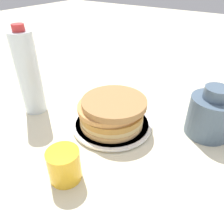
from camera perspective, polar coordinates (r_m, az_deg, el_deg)
ground_plane at (r=0.63m, az=-0.10°, el=-3.03°), size 4.00×4.00×0.00m
plate at (r=0.61m, az=-0.00°, el=-3.10°), size 0.22×0.22×0.01m
pancake_stack at (r=0.59m, az=0.00°, el=0.08°), size 0.18×0.18×0.07m
juice_glass at (r=0.47m, az=-12.36°, el=-13.39°), size 0.07×0.07×0.07m
cream_jug at (r=0.61m, az=24.36°, el=-0.63°), size 0.11×0.11×0.14m
water_bottle_near at (r=0.67m, az=-20.95°, el=9.32°), size 0.06×0.06×0.26m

